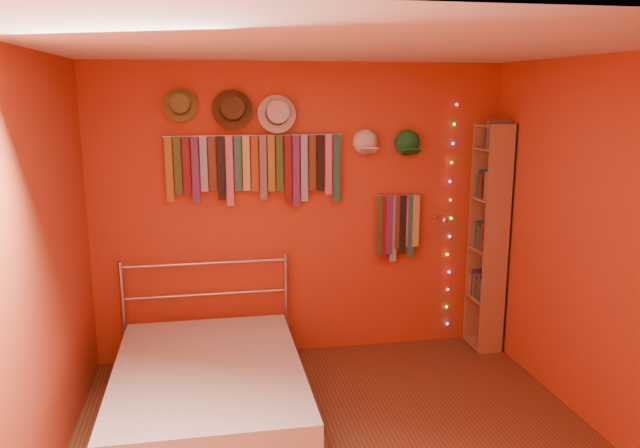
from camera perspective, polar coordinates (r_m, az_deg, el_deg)
back_wall at (r=5.32m, az=-1.66°, el=1.08°), size 3.50×0.02×2.50m
right_wall at (r=4.38m, az=25.52°, el=-2.53°), size 0.02×3.50×2.50m
left_wall at (r=3.69m, az=-25.09°, el=-5.09°), size 0.02×3.50×2.50m
ceiling at (r=3.51m, az=2.79°, el=15.89°), size 3.50×3.50×0.02m
tie_rack at (r=5.15m, az=-5.89°, el=5.39°), size 1.45×0.03×0.60m
small_tie_rack at (r=5.47m, az=7.12°, el=-0.03°), size 0.40×0.03×0.59m
fedora_olive at (r=5.07m, az=-12.68°, el=10.63°), size 0.27×0.14×0.26m
fedora_brown at (r=5.07m, az=-8.02°, el=10.39°), size 0.32×0.18×0.32m
fedora_white at (r=5.10m, az=-3.93°, el=10.08°), size 0.31×0.17×0.31m
cap_white at (r=5.30m, az=4.13°, el=7.47°), size 0.20×0.25×0.20m
cap_green at (r=5.40m, az=7.97°, el=7.34°), size 0.20×0.25×0.20m
fairy_lights at (r=5.66m, az=11.82°, el=0.51°), size 0.06×0.02×2.01m
reading_lamp at (r=5.44m, az=11.17°, el=0.40°), size 0.06×0.28×0.08m
bookshelf at (r=5.66m, az=15.53°, el=-1.11°), size 0.25×0.34×2.00m
bed at (r=4.59m, az=-10.12°, el=-14.68°), size 1.38×1.90×0.92m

